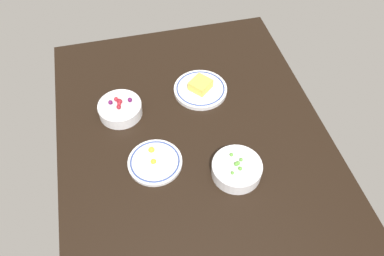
{
  "coord_description": "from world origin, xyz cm",
  "views": [
    {
      "loc": [
        78.21,
        -18.85,
        105.94
      ],
      "look_at": [
        0.0,
        0.0,
        6.0
      ],
      "focal_mm": 36.15,
      "sensor_mm": 36.0,
      "label": 1
    }
  ],
  "objects": [
    {
      "name": "plate_cheese",
      "position": [
        -17.78,
        7.46,
        5.33
      ],
      "size": [
        19.45,
        19.45,
        4.94
      ],
      "color": "silver",
      "rests_on": "dining_table"
    },
    {
      "name": "bowl_peas",
      "position": [
        19.16,
        9.4,
        6.59
      ],
      "size": [
        15.47,
        15.47,
        5.78
      ],
      "color": "silver",
      "rests_on": "dining_table"
    },
    {
      "name": "bowl_berries",
      "position": [
        -13.75,
        -22.17,
        6.54
      ],
      "size": [
        15.1,
        15.1,
        5.92
      ],
      "color": "silver",
      "rests_on": "dining_table"
    },
    {
      "name": "dining_table",
      "position": [
        0.0,
        0.0,
        2.0
      ],
      "size": [
        111.66,
        88.89,
        4.0
      ],
      "primitive_type": "cube",
      "color": "black",
      "rests_on": "ground"
    },
    {
      "name": "plate_eggs",
      "position": [
        9.48,
        -14.4,
        5.18
      ],
      "size": [
        17.19,
        17.19,
        4.87
      ],
      "color": "silver",
      "rests_on": "dining_table"
    }
  ]
}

